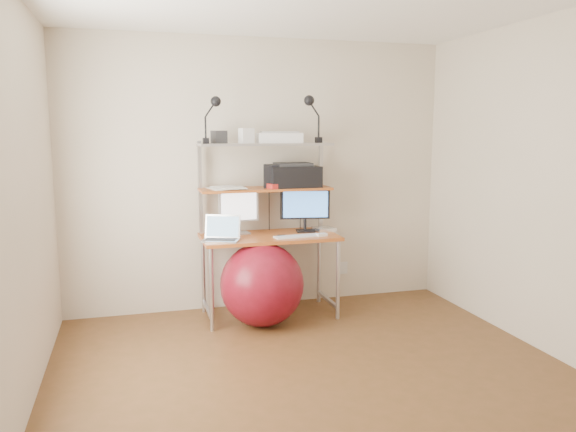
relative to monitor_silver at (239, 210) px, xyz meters
name	(u,v)px	position (x,y,z in m)	size (l,w,h in m)	color
room	(324,197)	(0.24, -1.59, 0.29)	(3.60, 3.60, 3.60)	brown
computer_desk	(267,210)	(0.24, -0.09, 0.00)	(1.20, 0.60, 1.57)	#AC4A21
wall_outlet	(344,268)	(1.09, 0.19, -0.66)	(0.08, 0.01, 0.12)	silver
monitor_silver	(239,210)	(0.00, 0.00, 0.00)	(0.37, 0.16, 0.41)	#B5B4B9
monitor_black	(305,207)	(0.61, -0.06, 0.01)	(0.46, 0.15, 0.46)	black
laptop	(222,235)	(-0.20, -0.26, -0.17)	(0.37, 0.34, 0.27)	silver
keyboard	(298,236)	(0.46, -0.30, -0.21)	(0.42, 0.12, 0.01)	silver
mouse	(322,235)	(0.68, -0.32, -0.21)	(0.09, 0.05, 0.02)	silver
mac_mini	(324,229)	(0.78, -0.08, -0.20)	(0.18, 0.18, 0.03)	silver
phone	(281,237)	(0.32, -0.27, -0.21)	(0.07, 0.13, 0.01)	black
printer	(293,176)	(0.50, -0.01, 0.29)	(0.47, 0.33, 0.22)	black
nas_cube	(272,176)	(0.30, -0.03, 0.30)	(0.14, 0.14, 0.21)	black
red_box	(277,186)	(0.33, -0.12, 0.21)	(0.16, 0.11, 0.04)	#B4211C
scanner	(279,137)	(0.37, -0.01, 0.64)	(0.41, 0.29, 0.10)	silver
box_white	(246,136)	(0.06, -0.07, 0.66)	(0.11, 0.09, 0.13)	silver
box_grey	(219,137)	(-0.17, -0.02, 0.65)	(0.11, 0.11, 0.11)	#2A2A2C
clip_lamp_left	(214,109)	(-0.23, -0.12, 0.88)	(0.16, 0.09, 0.40)	black
clip_lamp_right	(311,108)	(0.66, -0.07, 0.90)	(0.17, 0.09, 0.42)	black
exercise_ball	(262,284)	(0.12, -0.38, -0.60)	(0.72, 0.72, 0.72)	maroon
paper_stack	(227,188)	(-0.11, -0.01, 0.20)	(0.33, 0.36, 0.02)	white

